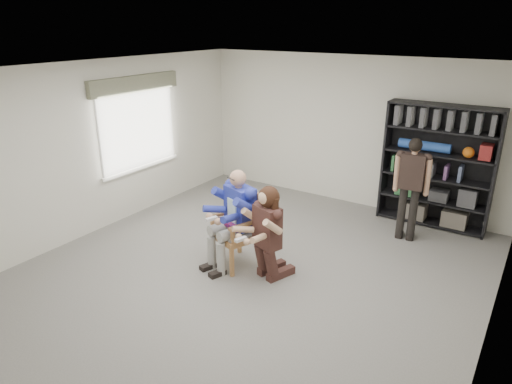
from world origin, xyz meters
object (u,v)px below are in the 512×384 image
Objects in this scene: armchair at (235,229)px; kneeling_woman at (265,235)px; seated_man at (235,218)px; standing_man at (410,190)px; bookshelf at (437,167)px.

kneeling_woman reaches higher than armchair.
seated_man reaches higher than kneeling_woman.
seated_man is at bearing 0.00° from armchair.
armchair is 0.84× the size of kneeling_woman.
armchair is at bearing -135.59° from standing_man.
seated_man is (0.00, 0.00, 0.17)m from armchair.
kneeling_woman is 0.63× the size of bookshelf.
kneeling_woman is 2.63m from standing_man.
standing_man is (1.84, 2.18, 0.29)m from armchair.
armchair is 0.77× the size of seated_man.
bookshelf is at bearing 75.65° from armchair.
standing_man is at bearing 69.58° from seated_man.
standing_man is at bearing -103.31° from bookshelf.
armchair is at bearing -123.97° from bookshelf.
bookshelf is 0.88m from standing_man.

